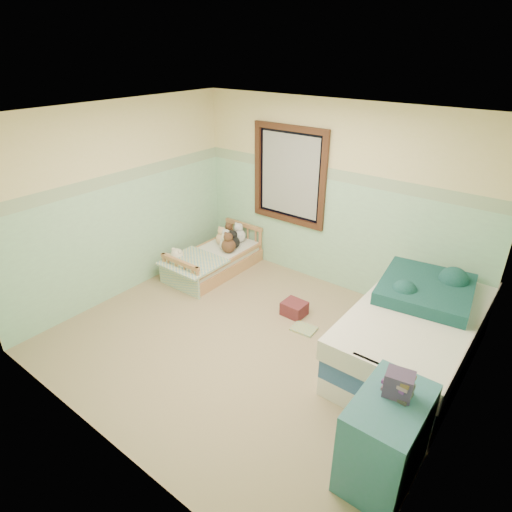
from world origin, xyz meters
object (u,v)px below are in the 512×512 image
Objects in this scene: plush_floor_cream at (178,266)px; floor_book at (304,329)px; red_pillow at (294,308)px; dresser at (385,438)px; plush_floor_tan at (170,267)px; toddler_bed_frame at (215,265)px; twin_bed_frame at (411,351)px.

plush_floor_cream is 2.19m from floor_book.
red_pillow is 1.00× the size of floor_book.
plush_floor_cream reaches higher than red_pillow.
dresser is 2.30m from red_pillow.
red_pillow reaches higher than floor_book.
plush_floor_tan is at bearing -151.68° from plush_floor_cream.
plush_floor_cream is at bearing -174.31° from red_pillow.
twin_bed_frame is (3.05, -0.19, 0.02)m from toddler_bed_frame.
toddler_bed_frame reaches higher than red_pillow.
red_pillow is at bearing -177.69° from twin_bed_frame.
plush_floor_cream is at bearing 161.18° from dresser.
toddler_bed_frame is 1.60m from red_pillow.
toddler_bed_frame is at bearing 48.33° from plush_floor_tan.
toddler_bed_frame is 5.06× the size of red_pillow.
dresser is at bearing -18.82° from plush_floor_cream.
red_pillow is (-1.77, 1.45, -0.30)m from dresser.
plush_floor_tan reaches higher than toddler_bed_frame.
red_pillow is 0.35m from floor_book.
dresser reaches higher than floor_book.
red_pillow is at bearing 140.68° from dresser.
toddler_bed_frame is 0.55m from plush_floor_cream.
floor_book is at bearing -167.75° from twin_bed_frame.
dresser is at bearing -78.82° from twin_bed_frame.
toddler_bed_frame is 3.06m from twin_bed_frame.
toddler_bed_frame is at bearing 153.15° from dresser.
plush_floor_tan is 2.05m from red_pillow.
plush_floor_cream is at bearing 28.32° from plush_floor_tan.
plush_floor_tan is 2.31m from floor_book.
plush_floor_tan is (-0.45, -0.50, 0.02)m from toddler_bed_frame.
floor_book is at bearing -0.24° from plush_floor_cream.
twin_bed_frame is at bearing -3.57° from toddler_bed_frame.
red_pillow is at bearing 5.69° from plush_floor_cream.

